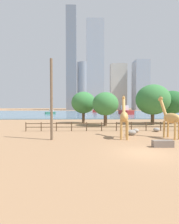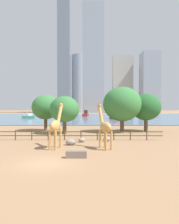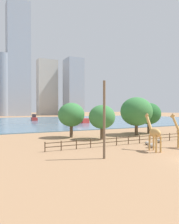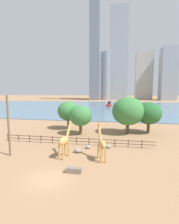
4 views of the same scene
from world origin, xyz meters
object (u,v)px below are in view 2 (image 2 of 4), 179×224
at_px(feeding_trough, 76,154).
at_px(tree_right_tall, 146,107).
at_px(boulder_near_fence, 82,140).
at_px(boat_ferry, 29,117).
at_px(boat_tug, 117,115).
at_px(tree_center_broad, 64,109).
at_px(tree_left_small, 122,104).
at_px(boat_sailboat, 86,114).
at_px(boulder_small, 107,139).
at_px(tree_left_large, 46,107).
at_px(boulder_by_pole, 71,142).
at_px(giraffe_companion, 105,127).
at_px(giraffe_tall, 56,126).

height_order(feeding_trough, tree_right_tall, tree_right_tall).
bearing_deg(boulder_near_fence, tree_right_tall, 47.50).
bearing_deg(boat_ferry, tree_right_tall, 106.26).
distance_m(boulder_near_fence, boat_tug, 50.74).
height_order(tree_center_broad, tree_left_small, tree_left_small).
distance_m(boat_ferry, boat_sailboat, 28.12).
bearing_deg(boat_ferry, tree_left_small, 101.57).
bearing_deg(boulder_small, tree_right_tall, 55.24).
xyz_separation_m(boulder_small, feeding_trough, (-3.28, -9.15, 0.01)).
bearing_deg(boat_sailboat, tree_left_large, 0.63).
distance_m(boulder_near_fence, boulder_by_pole, 2.41).
xyz_separation_m(giraffe_companion, boulder_by_pole, (-3.78, 2.18, -1.96)).
relative_size(giraffe_companion, boat_sailboat, 0.74).
bearing_deg(giraffe_companion, tree_center_broad, 3.39).
bearing_deg(boulder_by_pole, tree_right_tall, 49.20).
distance_m(boat_sailboat, boat_tug, 25.79).
bearing_deg(giraffe_tall, boat_tug, -2.87).
bearing_deg(tree_right_tall, tree_center_broad, -165.64).
bearing_deg(tree_left_large, boat_tug, 64.25).
bearing_deg(boulder_small, boat_ferry, 115.36).
bearing_deg(tree_right_tall, boat_sailboat, 101.41).
height_order(giraffe_tall, boulder_by_pole, giraffe_tall).
xyz_separation_m(giraffe_tall, boulder_by_pole, (1.39, 2.02, -2.07)).
distance_m(feeding_trough, tree_center_broad, 17.54).
height_order(boulder_small, boat_sailboat, boat_sailboat).
xyz_separation_m(tree_left_large, boat_tug, (17.63, 36.55, -2.85)).
height_order(boulder_by_pole, tree_left_large, tree_left_large).
bearing_deg(tree_right_tall, tree_left_small, -165.23).
height_order(tree_left_large, boat_ferry, tree_left_large).
distance_m(feeding_trough, tree_left_large, 23.03).
relative_size(boulder_by_pole, boat_ferry, 0.26).
bearing_deg(boulder_small, tree_left_small, 71.38).
height_order(boulder_small, feeding_trough, feeding_trough).
height_order(boulder_by_pole, boulder_small, boulder_by_pole).
bearing_deg(tree_center_broad, boat_tug, 71.78).
bearing_deg(boat_sailboat, boulder_by_pole, 6.42).
relative_size(boulder_near_fence, tree_center_broad, 0.14).
bearing_deg(tree_right_tall, feeding_trough, -118.56).
bearing_deg(feeding_trough, boat_ferry, 109.38).
relative_size(giraffe_companion, feeding_trough, 2.72).
height_order(tree_left_large, tree_left_small, tree_left_small).
height_order(tree_left_large, boat_tug, tree_left_large).
height_order(giraffe_tall, boulder_small, giraffe_tall).
xyz_separation_m(tree_center_broad, boat_ferry, (-18.84, 45.36, -3.14)).
distance_m(boulder_small, boat_sailboat, 72.12).
distance_m(tree_right_tall, boat_ferry, 53.34).
height_order(giraffe_tall, boat_sailboat, giraffe_tall).
height_order(boat_ferry, boat_tug, boat_ferry).
relative_size(boulder_by_pole, boulder_small, 1.34).
distance_m(tree_center_broad, boat_ferry, 49.22).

